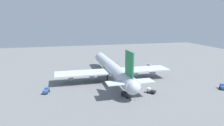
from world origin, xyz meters
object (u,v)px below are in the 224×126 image
cargo_container_fore (150,65)px  safety_cone_tail (135,100)px  maintenance_van (46,91)px  cargo_airplane (112,68)px  cargo_loader (113,64)px  safety_cone_nose (96,66)px  pushback_tractor (223,87)px  fuel_truck (151,91)px  baggage_tug (127,94)px

cargo_container_fore → safety_cone_tail: size_ratio=5.13×
maintenance_van → safety_cone_tail: maintenance_van is taller
cargo_airplane → cargo_loader: 33.79m
maintenance_van → safety_cone_tail: (-18.41, -35.29, -0.75)m
cargo_container_fore → safety_cone_nose: size_ratio=6.08×
cargo_airplane → pushback_tractor: 54.86m
safety_cone_nose → fuel_truck: bearing=-166.5°
baggage_tug → cargo_container_fore: size_ratio=1.46×
cargo_container_fore → safety_cone_nose: cargo_container_fore is taller
baggage_tug → maintenance_van: size_ratio=1.06×
baggage_tug → safety_cone_nose: baggage_tug is taller
baggage_tug → safety_cone_nose: 60.96m
cargo_container_fore → fuel_truck: bearing=155.9°
baggage_tug → pushback_tractor: pushback_tractor is taller
baggage_tug → safety_cone_tail: size_ratio=7.51×
cargo_airplane → safety_cone_tail: cargo_airplane is taller
cargo_loader → baggage_tug: bearing=170.6°
baggage_tug → maintenance_van: (13.41, 33.25, -0.02)m
cargo_container_fore → cargo_loader: bearing=65.3°
cargo_loader → pushback_tractor: (-61.80, -36.88, -0.03)m
fuel_truck → maintenance_van: 46.64m
pushback_tractor → safety_cone_nose: pushback_tractor is taller
cargo_airplane → cargo_container_fore: (21.51, -32.26, -4.98)m
fuel_truck → pushback_tractor: bearing=-95.8°
baggage_tug → cargo_airplane: bearing=-1.8°
baggage_tug → pushback_tractor: size_ratio=1.20×
cargo_airplane → safety_cone_tail: size_ratio=104.72×
pushback_tractor → maintenance_van: (15.46, 80.04, -0.03)m
maintenance_van → cargo_container_fore: (35.67, -66.37, -0.12)m
cargo_container_fore → safety_cone_tail: bearing=150.1°
maintenance_van → cargo_container_fore: size_ratio=1.38×
cargo_loader → pushback_tractor: 71.97m
baggage_tug → cargo_container_fore: 59.20m
baggage_tug → maintenance_van: bearing=68.0°
cargo_loader → pushback_tractor: size_ratio=1.05×
fuel_truck → maintenance_van: size_ratio=0.84×
fuel_truck → cargo_container_fore: size_ratio=1.15×
baggage_tug → safety_cone_tail: (-5.00, -2.03, -0.77)m
cargo_container_fore → maintenance_van: bearing=118.3°
safety_cone_nose → cargo_container_fore: bearing=-108.4°
cargo_airplane → fuel_truck: 28.69m
fuel_truck → safety_cone_nose: (59.40, 14.25, -0.78)m
cargo_airplane → safety_cone_tail: bearing=-177.9°
fuel_truck → safety_cone_tail: fuel_truck is taller
baggage_tug → fuel_truck: 11.93m
baggage_tug → maintenance_van: baggage_tug is taller
fuel_truck → pushback_tractor: (-3.56, -34.95, 0.06)m
cargo_airplane → safety_cone_nose: bearing=5.6°
safety_cone_nose → safety_cone_tail: 66.06m
cargo_loader → cargo_container_fore: 25.55m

